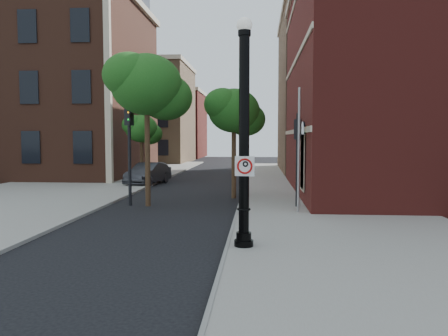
# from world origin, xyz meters

# --- Properties ---
(ground) EXTENTS (120.00, 120.00, 0.00)m
(ground) POSITION_xyz_m (0.00, 0.00, 0.00)
(ground) COLOR black
(ground) RESTS_ON ground
(sidewalk_right) EXTENTS (8.00, 60.00, 0.12)m
(sidewalk_right) POSITION_xyz_m (6.00, 10.00, 0.06)
(sidewalk_right) COLOR gray
(sidewalk_right) RESTS_ON ground
(sidewalk_left) EXTENTS (10.00, 50.00, 0.12)m
(sidewalk_left) POSITION_xyz_m (-9.00, 18.00, 0.06)
(sidewalk_left) COLOR gray
(sidewalk_left) RESTS_ON ground
(curb_edge) EXTENTS (0.10, 60.00, 0.14)m
(curb_edge) POSITION_xyz_m (2.05, 10.00, 0.07)
(curb_edge) COLOR gray
(curb_edge) RESTS_ON ground
(victorian_building) EXTENTS (18.60, 14.60, 17.95)m
(victorian_building) POSITION_xyz_m (-16.00, 23.97, 8.74)
(victorian_building) COLOR #572E20
(victorian_building) RESTS_ON ground
(bg_building_tan_a) EXTENTS (12.00, 12.00, 12.00)m
(bg_building_tan_a) POSITION_xyz_m (-12.00, 44.00, 6.00)
(bg_building_tan_a) COLOR olive
(bg_building_tan_a) RESTS_ON ground
(bg_building_red) EXTENTS (12.00, 12.00, 10.00)m
(bg_building_red) POSITION_xyz_m (-12.00, 58.00, 5.00)
(bg_building_red) COLOR maroon
(bg_building_red) RESTS_ON ground
(bg_building_tan_b) EXTENTS (22.00, 14.00, 14.00)m
(bg_building_tan_b) POSITION_xyz_m (16.00, 30.00, 7.00)
(bg_building_tan_b) COLOR olive
(bg_building_tan_b) RESTS_ON ground
(lamppost) EXTENTS (0.54, 0.54, 6.40)m
(lamppost) POSITION_xyz_m (2.51, 0.71, 2.96)
(lamppost) COLOR black
(lamppost) RESTS_ON ground
(no_parking_sign) EXTENTS (0.54, 0.12, 0.55)m
(no_parking_sign) POSITION_xyz_m (2.54, 0.55, 2.38)
(no_parking_sign) COLOR white
(no_parking_sign) RESTS_ON ground
(parked_car) EXTENTS (2.37, 4.66, 1.47)m
(parked_car) POSITION_xyz_m (-4.51, 17.51, 0.73)
(parked_car) COLOR #2B2C30
(parked_car) RESTS_ON ground
(traffic_signal_left) EXTENTS (0.41, 0.45, 5.09)m
(traffic_signal_left) POSITION_xyz_m (-3.03, 8.40, 3.43)
(traffic_signal_left) COLOR black
(traffic_signal_left) RESTS_ON ground
(traffic_signal_right) EXTENTS (0.34, 0.37, 4.21)m
(traffic_signal_right) POSITION_xyz_m (4.61, 7.94, 2.84)
(traffic_signal_right) COLOR black
(traffic_signal_right) RESTS_ON ground
(utility_pole) EXTENTS (0.10, 0.10, 5.17)m
(utility_pole) POSITION_xyz_m (4.54, 6.52, 2.58)
(utility_pole) COLOR #999999
(utility_pole) RESTS_ON ground
(street_tree_a) EXTENTS (3.84, 3.47, 6.93)m
(street_tree_a) POSITION_xyz_m (-2.11, 8.32, 5.48)
(street_tree_a) COLOR #332214
(street_tree_a) RESTS_ON ground
(street_tree_b) EXTENTS (2.61, 2.36, 4.70)m
(street_tree_b) POSITION_xyz_m (-5.04, 18.03, 3.70)
(street_tree_b) COLOR #332214
(street_tree_b) RESTS_ON ground
(street_tree_c) EXTENTS (3.14, 2.84, 5.66)m
(street_tree_c) POSITION_xyz_m (1.67, 11.23, 4.47)
(street_tree_c) COLOR #332214
(street_tree_c) RESTS_ON ground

